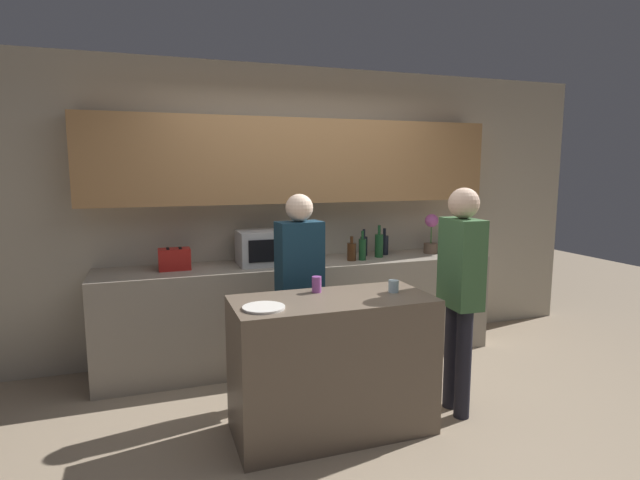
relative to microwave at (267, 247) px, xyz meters
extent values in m
plane|color=gray|center=(0.33, -1.41, -1.06)|extent=(14.00, 14.00, 0.00)
cube|color=#B2A893|center=(0.33, 0.33, 0.29)|extent=(6.40, 0.08, 2.70)
cube|color=#A37547|center=(0.33, 0.13, 0.76)|extent=(3.74, 0.32, 0.75)
cube|color=gray|center=(0.33, -0.02, -0.61)|extent=(3.60, 0.62, 0.91)
cube|color=brown|center=(0.13, -1.31, -0.60)|extent=(1.32, 0.61, 0.92)
cube|color=#B7BABC|center=(0.00, 0.00, 0.00)|extent=(0.52, 0.38, 0.30)
cube|color=black|center=(-0.05, -0.19, 0.00)|extent=(0.31, 0.01, 0.19)
cube|color=#B21E19|center=(-0.80, 0.00, -0.06)|extent=(0.26, 0.16, 0.18)
cube|color=black|center=(-0.85, 0.00, 0.03)|extent=(0.02, 0.11, 0.01)
cube|color=black|center=(-0.75, 0.00, 0.03)|extent=(0.02, 0.11, 0.01)
cylinder|color=brown|center=(1.67, 0.00, -0.10)|extent=(0.14, 0.14, 0.10)
cylinder|color=#38662D|center=(1.67, 0.00, 0.04)|extent=(0.01, 0.01, 0.18)
sphere|color=#B25199|center=(1.67, 0.00, 0.18)|extent=(0.13, 0.13, 0.13)
cylinder|color=#472814|center=(0.77, -0.11, -0.07)|extent=(0.08, 0.08, 0.16)
cylinder|color=#472814|center=(0.77, -0.11, 0.05)|extent=(0.03, 0.03, 0.06)
cylinder|color=#194723|center=(0.87, -0.11, -0.05)|extent=(0.07, 0.07, 0.20)
cylinder|color=#194723|center=(0.87, -0.11, 0.09)|extent=(0.02, 0.02, 0.08)
cylinder|color=black|center=(0.98, 0.09, -0.06)|extent=(0.07, 0.07, 0.19)
cylinder|color=black|center=(0.98, 0.09, 0.07)|extent=(0.02, 0.02, 0.07)
cylinder|color=#194723|center=(1.09, -0.03, -0.04)|extent=(0.08, 0.08, 0.22)
cylinder|color=#194723|center=(1.09, -0.03, 0.12)|extent=(0.03, 0.03, 0.09)
cylinder|color=black|center=(1.20, 0.09, -0.06)|extent=(0.08, 0.08, 0.19)
cylinder|color=black|center=(1.20, 0.09, 0.07)|extent=(0.03, 0.03, 0.07)
cylinder|color=white|center=(-0.36, -1.41, -0.14)|extent=(0.26, 0.26, 0.01)
cylinder|color=#A7C7D4|center=(0.58, -1.31, -0.10)|extent=(0.07, 0.07, 0.08)
cylinder|color=#9E4DA3|center=(0.08, -1.13, -0.09)|extent=(0.07, 0.07, 0.11)
cylinder|color=black|center=(0.15, -0.74, -0.68)|extent=(0.11, 0.11, 0.76)
cylinder|color=black|center=(-0.01, -0.76, -0.68)|extent=(0.11, 0.11, 0.76)
cube|color=#163448|center=(0.07, -0.75, 0.00)|extent=(0.36, 0.22, 0.60)
sphere|color=beige|center=(0.07, -0.75, 0.41)|extent=(0.21, 0.21, 0.21)
cylinder|color=black|center=(1.06, -1.46, -0.67)|extent=(0.11, 0.11, 0.79)
cylinder|color=black|center=(1.07, -1.30, -0.67)|extent=(0.11, 0.11, 0.79)
cube|color=#3D673D|center=(1.07, -1.38, 0.04)|extent=(0.21, 0.35, 0.63)
sphere|color=beige|center=(1.07, -1.38, 0.46)|extent=(0.21, 0.21, 0.21)
camera|label=1|loc=(-0.99, -4.29, 0.70)|focal=28.00mm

